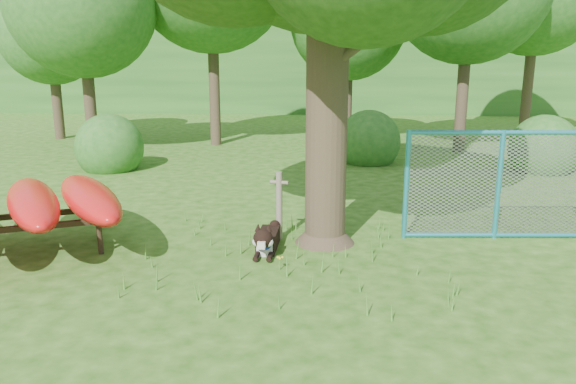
{
  "coord_description": "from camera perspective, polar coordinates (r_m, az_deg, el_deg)",
  "views": [
    {
      "loc": [
        0.74,
        -6.99,
        3.01
      ],
      "look_at": [
        0.2,
        1.2,
        1.0
      ],
      "focal_mm": 35.0,
      "sensor_mm": 36.0,
      "label": 1
    }
  ],
  "objects": [
    {
      "name": "shrub_left",
      "position": [
        15.88,
        -17.52,
        2.19
      ],
      "size": [
        1.8,
        1.8,
        1.8
      ],
      "primitive_type": "sphere",
      "color": "#245C1D",
      "rests_on": "ground"
    },
    {
      "name": "kayak_rack",
      "position": [
        9.45,
        -26.96,
        -1.21
      ],
      "size": [
        4.43,
        3.99,
        1.06
      ],
      "rotation": [
        0.0,
        0.0,
        0.42
      ],
      "color": "black",
      "rests_on": "ground"
    },
    {
      "name": "shrub_right",
      "position": [
        16.34,
        24.34,
        1.92
      ],
      "size": [
        1.8,
        1.8,
        1.8
      ],
      "primitive_type": "sphere",
      "color": "#245C1D",
      "rests_on": "ground"
    },
    {
      "name": "husky_dog",
      "position": [
        8.79,
        -2.2,
        -4.9
      ],
      "size": [
        0.34,
        1.28,
        0.57
      ],
      "rotation": [
        0.0,
        0.0,
        -0.04
      ],
      "color": "black",
      "rests_on": "ground"
    },
    {
      "name": "bg_tree_c",
      "position": [
        20.04,
        6.2,
        16.84
      ],
      "size": [
        4.0,
        4.0,
        6.12
      ],
      "color": "#372B1E",
      "rests_on": "ground"
    },
    {
      "name": "wildflower_clump",
      "position": [
        8.09,
        -0.86,
        -6.81
      ],
      "size": [
        0.1,
        0.1,
        0.21
      ],
      "rotation": [
        0.0,
        0.0,
        -0.38
      ],
      "color": "#49852B",
      "rests_on": "ground"
    },
    {
      "name": "ground",
      "position": [
        7.65,
        -2.11,
        -9.43
      ],
      "size": [
        80.0,
        80.0,
        0.0
      ],
      "primitive_type": "plane",
      "color": "#234F0F",
      "rests_on": "ground"
    },
    {
      "name": "shrub_mid",
      "position": [
        16.32,
        8.14,
        3.0
      ],
      "size": [
        1.8,
        1.8,
        1.8
      ],
      "primitive_type": "sphere",
      "color": "#245C1D",
      "rests_on": "ground"
    },
    {
      "name": "bg_tree_f",
      "position": [
        22.25,
        -22.98,
        14.58
      ],
      "size": [
        3.6,
        3.6,
        5.55
      ],
      "color": "#372B1E",
      "rests_on": "ground"
    },
    {
      "name": "wooded_hillside",
      "position": [
        35.0,
        2.62,
        13.75
      ],
      "size": [
        80.0,
        12.0,
        6.0
      ],
      "primitive_type": "cube",
      "color": "#245C1D",
      "rests_on": "ground"
    },
    {
      "name": "bg_tree_a",
      "position": [
        18.53,
        -20.23,
        17.53
      ],
      "size": [
        4.4,
        4.4,
        6.7
      ],
      "color": "#372B1E",
      "rests_on": "ground"
    },
    {
      "name": "wooden_post",
      "position": [
        9.32,
        -0.9,
        -1.19
      ],
      "size": [
        0.31,
        0.12,
        1.14
      ],
      "rotation": [
        0.0,
        0.0,
        -0.17
      ],
      "color": "#685E4E",
      "rests_on": "ground"
    },
    {
      "name": "fence_section",
      "position": [
        9.9,
        20.61,
        0.66
      ],
      "size": [
        3.13,
        0.26,
        3.05
      ],
      "rotation": [
        0.0,
        0.0,
        0.06
      ],
      "color": "teal",
      "rests_on": "ground"
    }
  ]
}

